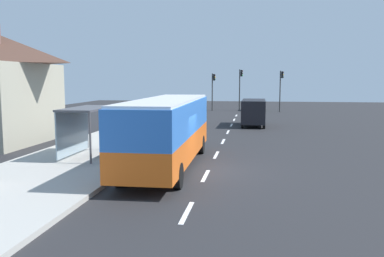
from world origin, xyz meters
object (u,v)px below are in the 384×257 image
(recycling_bin_red, at_px, (136,142))
(traffic_light_far_side, at_px, (213,86))
(sedan_near, at_px, (255,105))
(traffic_light_median, at_px, (240,83))
(white_van, at_px, (254,111))
(recycling_bin_blue, at_px, (133,144))
(bus, at_px, (167,128))
(traffic_light_near_side, at_px, (281,85))
(recycling_bin_orange, at_px, (129,146))
(bus_shelter, at_px, (83,119))

(recycling_bin_red, relative_size, traffic_light_far_side, 0.20)
(sedan_near, bearing_deg, traffic_light_median, -168.11)
(white_van, relative_size, recycling_bin_blue, 5.50)
(bus, distance_m, traffic_light_near_side, 35.42)
(recycling_bin_red, xyz_separation_m, traffic_light_near_side, (9.70, 31.24, 2.76))
(recycling_bin_orange, xyz_separation_m, bus_shelter, (-2.21, -0.67, 1.44))
(traffic_light_far_side, bearing_deg, recycling_bin_blue, -91.93)
(recycling_bin_blue, relative_size, traffic_light_far_side, 0.20)
(bus_shelter, bearing_deg, traffic_light_near_side, 70.32)
(white_van, distance_m, traffic_light_near_side, 16.85)
(bus, bearing_deg, bus_shelter, 164.13)
(recycling_bin_blue, height_order, bus_shelter, bus_shelter)
(white_van, distance_m, sedan_near, 18.40)
(white_van, height_order, recycling_bin_orange, white_van)
(sedan_near, xyz_separation_m, recycling_bin_blue, (-6.50, -33.94, -0.14))
(traffic_light_far_side, relative_size, bus_shelter, 1.21)
(white_van, xyz_separation_m, recycling_bin_blue, (-6.40, -15.55, -0.69))
(bus, xyz_separation_m, bus_shelter, (-4.70, 1.34, 0.25))
(white_van, bearing_deg, bus_shelter, -116.99)
(recycling_bin_orange, xyz_separation_m, recycling_bin_red, (0.00, 1.40, 0.00))
(bus, distance_m, bus_shelter, 4.89)
(sedan_near, distance_m, recycling_bin_red, 33.87)
(traffic_light_far_side, bearing_deg, bus, -87.76)
(white_van, xyz_separation_m, recycling_bin_red, (-6.40, -14.85, -0.69))
(white_van, relative_size, recycling_bin_orange, 5.50)
(bus, height_order, bus_shelter, bus)
(recycling_bin_red, height_order, traffic_light_median, traffic_light_median)
(recycling_bin_orange, relative_size, bus_shelter, 0.24)
(sedan_near, xyz_separation_m, recycling_bin_red, (-6.50, -33.24, -0.14))
(bus, xyz_separation_m, traffic_light_near_side, (7.21, 34.64, 1.57))
(bus, xyz_separation_m, recycling_bin_red, (-2.49, 3.40, -1.19))
(sedan_near, bearing_deg, white_van, -90.32)
(traffic_light_far_side, distance_m, bus_shelter, 34.28)
(sedan_near, relative_size, bus_shelter, 1.12)
(traffic_light_near_side, bearing_deg, white_van, -101.37)
(traffic_light_median, bearing_deg, traffic_light_far_side, -167.10)
(bus, distance_m, traffic_light_median, 36.34)
(recycling_bin_red, distance_m, bus_shelter, 3.35)
(bus, distance_m, traffic_light_far_side, 35.50)
(traffic_light_far_side, bearing_deg, traffic_light_median, 12.90)
(bus, distance_m, recycling_bin_orange, 3.41)
(recycling_bin_red, bearing_deg, recycling_bin_orange, -90.00)
(bus, xyz_separation_m, traffic_light_median, (2.11, 36.24, 1.71))
(recycling_bin_orange, xyz_separation_m, traffic_light_near_side, (9.70, 32.64, 2.76))
(traffic_light_near_side, bearing_deg, bus_shelter, -109.68)
(recycling_bin_blue, bearing_deg, traffic_light_far_side, 88.07)
(bus, distance_m, sedan_near, 36.88)
(bus, relative_size, traffic_light_far_side, 2.28)
(recycling_bin_orange, xyz_separation_m, recycling_bin_blue, (0.00, 0.70, 0.00))
(bus, bearing_deg, traffic_light_far_side, 92.24)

